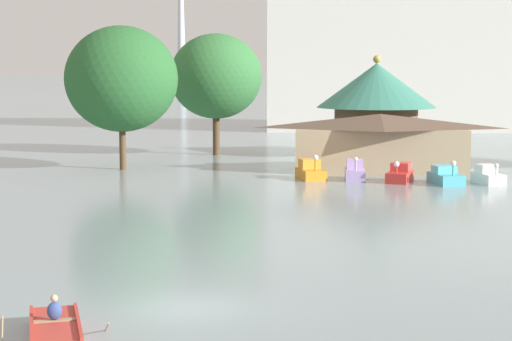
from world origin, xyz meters
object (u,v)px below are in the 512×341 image
at_px(pedal_boat_lavender, 355,172).
at_px(green_roof_pavilion, 376,101).
at_px(pedal_boat_orange, 311,171).
at_px(pedal_boat_white, 488,176).
at_px(pedal_boat_red, 400,174).
at_px(rowboat_with_rower, 55,331).
at_px(pedal_boat_cyan, 446,177).
at_px(shoreline_tree_tall_left, 121,79).
at_px(boathouse, 380,141).
at_px(background_building_block, 425,45).
at_px(shoreline_tree_mid, 216,76).

height_order(pedal_boat_lavender, green_roof_pavilion, green_roof_pavilion).
bearing_deg(green_roof_pavilion, pedal_boat_orange, -108.61).
bearing_deg(pedal_boat_white, pedal_boat_lavender, -117.98).
height_order(pedal_boat_lavender, pedal_boat_red, pedal_boat_lavender).
xyz_separation_m(rowboat_with_rower, pedal_boat_cyan, (16.58, 35.60, 0.25)).
distance_m(rowboat_with_rower, pedal_boat_orange, 38.47).
bearing_deg(shoreline_tree_tall_left, rowboat_with_rower, -80.61).
bearing_deg(pedal_boat_lavender, green_roof_pavilion, 171.89).
xyz_separation_m(rowboat_with_rower, pedal_boat_lavender, (10.55, 37.47, 0.30)).
bearing_deg(boathouse, background_building_block, 78.79).
distance_m(rowboat_with_rower, background_building_block, 92.62).
relative_size(shoreline_tree_tall_left, background_building_block, 0.28).
xyz_separation_m(boathouse, shoreline_tree_tall_left, (-19.81, 0.10, 4.71)).
distance_m(pedal_boat_red, shoreline_tree_tall_left, 22.61).
distance_m(pedal_boat_cyan, background_building_block, 55.00).
bearing_deg(pedal_boat_red, shoreline_tree_mid, -124.12).
bearing_deg(rowboat_with_rower, boathouse, 145.72).
bearing_deg(shoreline_tree_tall_left, pedal_boat_white, -14.74).
bearing_deg(shoreline_tree_tall_left, pedal_boat_lavender, -17.30).
bearing_deg(pedal_boat_white, shoreline_tree_mid, -151.14).
bearing_deg(shoreline_tree_tall_left, shoreline_tree_mid, 63.16).
xyz_separation_m(green_roof_pavilion, shoreline_tree_tall_left, (-20.41, -12.22, 2.12)).
xyz_separation_m(boathouse, shoreline_tree_mid, (-13.77, 12.04, 4.81)).
relative_size(pedal_boat_cyan, shoreline_tree_tall_left, 0.30).
xyz_separation_m(pedal_boat_white, boathouse, (-6.77, 6.90, 1.76)).
distance_m(rowboat_with_rower, pedal_boat_red, 39.00).
bearing_deg(shoreline_tree_mid, green_roof_pavilion, 1.10).
relative_size(pedal_boat_white, green_roof_pavilion, 0.26).
height_order(pedal_boat_lavender, shoreline_tree_tall_left, shoreline_tree_tall_left).
bearing_deg(boathouse, pedal_boat_orange, -135.82).
bearing_deg(pedal_boat_red, background_building_block, -171.68).
bearing_deg(pedal_boat_lavender, pedal_boat_orange, -94.41).
distance_m(boathouse, shoreline_tree_tall_left, 20.36).
xyz_separation_m(pedal_boat_orange, background_building_block, (14.49, 51.64, 10.12)).
bearing_deg(background_building_block, pedal_boat_red, -98.96).
distance_m(shoreline_tree_tall_left, shoreline_tree_mid, 13.38).
bearing_deg(pedal_boat_red, pedal_boat_cyan, 89.69).
bearing_deg(shoreline_tree_tall_left, pedal_boat_red, -17.22).
bearing_deg(pedal_boat_cyan, pedal_boat_white, 83.57).
bearing_deg(pedal_boat_white, shoreline_tree_tall_left, -123.20).
bearing_deg(boathouse, rowboat_with_rower, -106.51).
xyz_separation_m(pedal_boat_orange, pedal_boat_red, (6.15, -1.20, -0.04)).
xyz_separation_m(pedal_boat_cyan, green_roof_pavilion, (-3.27, 19.58, 4.36)).
height_order(pedal_boat_red, pedal_boat_white, pedal_boat_red).
distance_m(rowboat_with_rower, shoreline_tree_tall_left, 44.06).
xyz_separation_m(rowboat_with_rower, pedal_boat_white, (19.48, 35.97, 0.26)).
height_order(pedal_boat_lavender, pedal_boat_white, pedal_boat_lavender).
height_order(shoreline_tree_mid, background_building_block, background_building_block).
distance_m(pedal_boat_orange, pedal_boat_red, 6.27).
distance_m(pedal_boat_red, pedal_boat_white, 5.91).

